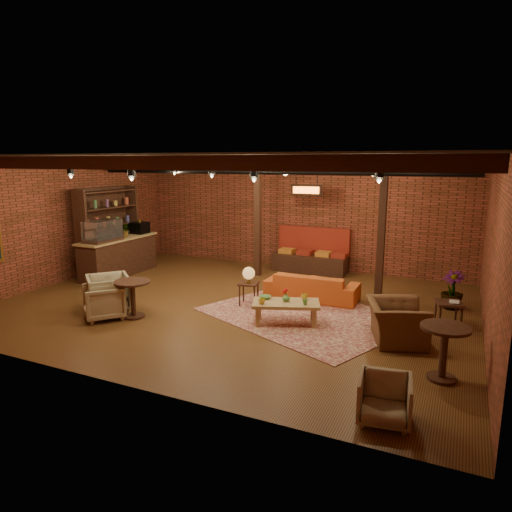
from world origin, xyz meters
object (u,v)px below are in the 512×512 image
at_px(armchair_right, 397,315).
at_px(armchair_far, 385,397).
at_px(armchair_b, 104,300).
at_px(round_table_right, 444,344).
at_px(side_table_lamp, 249,276).
at_px(round_table_left, 133,293).
at_px(plant_tall, 456,252).
at_px(coffee_table, 285,304).
at_px(side_table_book, 449,304).
at_px(sofa, 312,286).
at_px(armchair_a, 108,291).

relative_size(armchair_right, armchair_far, 1.70).
xyz_separation_m(armchair_b, round_table_right, (6.32, 0.01, 0.16)).
xyz_separation_m(side_table_lamp, armchair_far, (3.48, -3.46, -0.33)).
xyz_separation_m(round_table_left, plant_tall, (5.83, 3.29, 0.73)).
relative_size(coffee_table, side_table_lamp, 1.67).
relative_size(side_table_lamp, side_table_book, 1.48).
height_order(coffee_table, round_table_left, round_table_left).
height_order(coffee_table, side_table_lamp, side_table_lamp).
distance_m(sofa, plant_tall, 3.13).
bearing_deg(sofa, armchair_far, 117.06).
distance_m(armchair_b, round_table_right, 6.32).
bearing_deg(side_table_lamp, armchair_a, -147.60).
xyz_separation_m(coffee_table, round_table_left, (-2.92, -0.94, 0.12)).
xyz_separation_m(armchair_a, armchair_far, (5.99, -1.86, -0.11)).
distance_m(side_table_lamp, plant_tall, 4.40).
distance_m(sofa, armchair_b, 4.51).
distance_m(coffee_table, armchair_a, 3.76).
bearing_deg(round_table_right, plant_tall, 90.00).
bearing_deg(round_table_left, armchair_far, -18.47).
xyz_separation_m(armchair_right, side_table_book, (0.80, 1.06, 0.01)).
distance_m(armchair_a, armchair_far, 6.27).
bearing_deg(round_table_right, sofa, 134.64).
xyz_separation_m(side_table_lamp, side_table_book, (4.04, 0.27, -0.17)).
height_order(armchair_right, round_table_right, armchair_right).
height_order(armchair_b, side_table_book, armchair_b).
distance_m(round_table_left, armchair_b, 0.59).
bearing_deg(round_table_left, side_table_lamp, 43.96).
relative_size(round_table_right, plant_tall, 0.33).
bearing_deg(plant_tall, side_table_book, -90.88).
bearing_deg(side_table_book, round_table_left, -161.19).
bearing_deg(armchair_b, armchair_far, 26.21).
bearing_deg(side_table_lamp, armchair_right, -13.64).
xyz_separation_m(sofa, armchair_far, (2.34, -4.43, 0.01)).
distance_m(coffee_table, armchair_b, 3.63).
bearing_deg(round_table_left, plant_tall, 29.44).
bearing_deg(sofa, armchair_b, 40.34).
distance_m(armchair_a, plant_tall, 7.34).
distance_m(side_table_lamp, armchair_far, 4.92).
bearing_deg(plant_tall, round_table_left, -150.56).
height_order(armchair_a, armchair_b, armchair_a).
bearing_deg(armchair_right, plant_tall, -37.99).
height_order(round_table_left, armchair_b, armchair_b).
bearing_deg(armchair_a, side_table_book, -32.84).
bearing_deg(coffee_table, armchair_far, -49.19).
distance_m(sofa, coffee_table, 1.74).
bearing_deg(armchair_b, round_table_left, 71.62).
bearing_deg(coffee_table, sofa, 90.72).
height_order(sofa, coffee_table, coffee_table).
relative_size(sofa, armchair_right, 1.93).
height_order(armchair_b, round_table_right, round_table_right).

